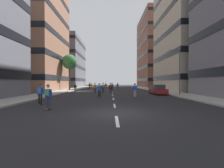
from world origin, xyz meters
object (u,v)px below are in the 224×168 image
object	(u,v)px
streetlamp_right	(177,67)
skater_6	(106,86)
skater_5	(95,87)
street_tree_near	(69,62)
skater_1	(40,93)
skater_3	(91,86)
skater_7	(118,85)
skater_11	(112,86)
parked_car_near	(158,90)
skater_10	(111,88)
skater_8	(135,90)
skater_12	(99,89)
skater_9	(75,87)
skater_4	(103,87)
skater_0	(48,95)
skater_2	(90,86)

from	to	relation	value
streetlamp_right	skater_6	distance (m)	19.13
streetlamp_right	skater_5	bearing A→B (deg)	156.72
street_tree_near	skater_1	xyz separation A→B (m)	(3.84, -23.83, -5.61)
street_tree_near	skater_3	world-z (taller)	street_tree_near
skater_7	skater_11	xyz separation A→B (m)	(-1.47, -8.43, 0.00)
parked_car_near	skater_10	size ratio (longest dim) A/B	2.47
skater_6	skater_5	bearing A→B (deg)	-99.13
skater_8	skater_12	size ratio (longest dim) A/B	1.00
skater_5	skater_7	world-z (taller)	same
skater_1	skater_8	size ratio (longest dim) A/B	1.00
streetlamp_right	skater_7	xyz separation A→B (m)	(-7.82, 17.87, -3.12)
skater_3	skater_5	distance (m)	9.73
skater_7	skater_9	world-z (taller)	same
skater_4	skater_12	size ratio (longest dim) A/B	1.00
skater_0	skater_6	xyz separation A→B (m)	(3.25, 26.89, 0.00)
skater_12	parked_car_near	bearing A→B (deg)	27.03
skater_0	skater_2	xyz separation A→B (m)	(-0.94, 28.61, 0.00)
skater_1	skater_2	xyz separation A→B (m)	(0.54, 26.55, 0.00)
skater_0	skater_7	distance (m)	29.94
skater_9	skater_12	bearing A→B (deg)	-58.22
skater_9	skater_11	world-z (taller)	same
skater_7	skater_12	distance (m)	20.96
skater_6	skater_2	bearing A→B (deg)	157.57
street_tree_near	skater_12	bearing A→B (deg)	-64.35
skater_5	skater_8	world-z (taller)	same
skater_6	skater_10	xyz separation A→B (m)	(1.16, -14.61, 0.00)
parked_car_near	street_tree_near	world-z (taller)	street_tree_near
skater_11	skater_12	xyz separation A→B (m)	(-1.77, -12.28, -0.03)
skater_5	skater_9	size ratio (longest dim) A/B	1.00
parked_car_near	skater_12	xyz separation A→B (m)	(-8.75, -4.47, 0.29)
skater_3	skater_7	world-z (taller)	same
skater_0	skater_1	world-z (taller)	same
parked_car_near	streetlamp_right	xyz separation A→B (m)	(2.31, -1.62, 3.44)
streetlamp_right	street_tree_near	bearing A→B (deg)	143.24
streetlamp_right	skater_11	distance (m)	13.60
streetlamp_right	skater_3	size ratio (longest dim) A/B	3.65
skater_1	skater_0	bearing A→B (deg)	-54.32
parked_car_near	skater_9	bearing A→B (deg)	166.30
streetlamp_right	skater_1	distance (m)	18.40
skater_6	skater_7	world-z (taller)	same
skater_0	skater_4	distance (m)	15.45
skater_6	skater_11	distance (m)	6.22
skater_6	skater_7	distance (m)	3.84
skater_6	skater_12	distance (m)	18.32
skater_8	skater_10	xyz separation A→B (m)	(-3.06, 3.87, 0.03)
street_tree_near	skater_4	distance (m)	14.81
skater_1	skater_12	distance (m)	7.90
streetlamp_right	skater_2	world-z (taller)	streetlamp_right
skater_7	skater_9	bearing A→B (deg)	-121.91
skater_0	skater_12	size ratio (longest dim) A/B	1.00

